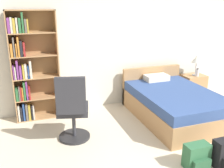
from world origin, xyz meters
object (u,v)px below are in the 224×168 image
bed (173,103)px  table_lamp (197,60)px  office_chair (73,111)px  bookshelf (29,68)px  nightstand (193,86)px  water_bottle (197,73)px  backpack_green (197,157)px

bed → table_lamp: (1.07, 0.77, 0.63)m
office_chair → table_lamp: (3.07, 1.02, 0.39)m
bed → table_lamp: bearing=35.9°
table_lamp → office_chair: bearing=-161.5°
bed → office_chair: office_chair is taller
bookshelf → nightstand: bookshelf is taller
office_chair → table_lamp: size_ratio=2.36×
table_lamp → water_bottle: size_ratio=2.59×
bed → water_bottle: size_ratio=10.83×
bookshelf → office_chair: (0.57, -1.11, -0.47)m
bookshelf → bed: bookshelf is taller
table_lamp → backpack_green: (-1.63, -2.26, -0.75)m
table_lamp → water_bottle: bearing=-92.8°
office_chair → water_bottle: size_ratio=6.12×
office_chair → backpack_green: office_chair is taller
office_chair → backpack_green: size_ratio=3.30×
office_chair → backpack_green: 1.93m
nightstand → table_lamp: bearing=-69.2°
bookshelf → nightstand: size_ratio=3.75×
bookshelf → water_bottle: bookshelf is taller
table_lamp → backpack_green: table_lamp is taller
bed → backpack_green: (-0.57, -1.49, -0.12)m
bookshelf → office_chair: 1.33m
water_bottle → bed: bearing=-146.7°
nightstand → backpack_green: nightstand is taller
bed → office_chair: size_ratio=1.77×
backpack_green → bed: bearing=69.2°
nightstand → table_lamp: table_lamp is taller
bed → water_bottle: bearing=33.3°
bookshelf → bed: (2.57, -0.86, -0.72)m
bookshelf → table_lamp: (3.64, -0.08, -0.09)m
nightstand → water_bottle: bearing=-86.5°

